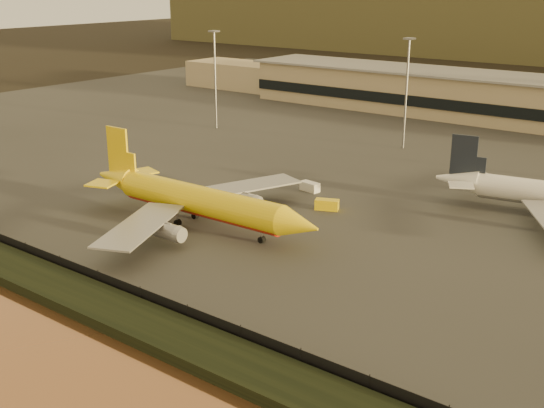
{
  "coord_description": "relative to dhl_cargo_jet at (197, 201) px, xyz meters",
  "views": [
    {
      "loc": [
        60.78,
        -63.25,
        38.3
      ],
      "look_at": [
        3.14,
        12.0,
        6.82
      ],
      "focal_mm": 45.0,
      "sensor_mm": 36.0,
      "label": 1
    }
  ],
  "objects": [
    {
      "name": "terminal_building",
      "position": [
        -2.58,
        113.68,
        1.91
      ],
      "size": [
        202.0,
        25.0,
        12.6
      ],
      "color": "tan",
      "rests_on": "tarmac"
    },
    {
      "name": "apron_light_masts",
      "position": [
        26.94,
        63.13,
        11.37
      ],
      "size": [
        152.2,
        12.2,
        25.4
      ],
      "color": "slate",
      "rests_on": "tarmac"
    },
    {
      "name": "perimeter_fence",
      "position": [
        11.94,
        -24.87,
        -3.04
      ],
      "size": [
        300.0,
        0.05,
        2.2
      ],
      "primitive_type": "cube",
      "color": "black",
      "rests_on": "tarmac"
    },
    {
      "name": "gse_vehicle_yellow",
      "position": [
        12.36,
        19.3,
        -3.23
      ],
      "size": [
        4.42,
        3.24,
        1.81
      ],
      "primitive_type": "cube",
      "rotation": [
        0.0,
        0.0,
        0.4
      ],
      "color": "yellow",
      "rests_on": "tarmac"
    },
    {
      "name": "tarmac",
      "position": [
        11.94,
        83.13,
        -4.24
      ],
      "size": [
        320.0,
        220.0,
        0.2
      ],
      "primitive_type": "cube",
      "color": "#2D2D2D",
      "rests_on": "ground"
    },
    {
      "name": "gse_vehicle_white",
      "position": [
        3.87,
        26.47,
        -3.27
      ],
      "size": [
        4.05,
        2.3,
        1.72
      ],
      "primitive_type": "cube",
      "rotation": [
        0.0,
        0.0,
        -0.16
      ],
      "color": "white",
      "rests_on": "tarmac"
    },
    {
      "name": "embankment",
      "position": [
        11.94,
        -28.87,
        -3.64
      ],
      "size": [
        320.0,
        7.0,
        1.4
      ],
      "primitive_type": "cube",
      "color": "black",
      "rests_on": "ground"
    },
    {
      "name": "dhl_cargo_jet",
      "position": [
        0.0,
        0.0,
        0.0
      ],
      "size": [
        46.25,
        45.44,
        13.85
      ],
      "rotation": [
        0.0,
        0.0,
        0.02
      ],
      "color": "yellow",
      "rests_on": "tarmac"
    },
    {
      "name": "ground",
      "position": [
        11.94,
        -11.87,
        -4.34
      ],
      "size": [
        900.0,
        900.0,
        0.0
      ],
      "primitive_type": "plane",
      "color": "black",
      "rests_on": "ground"
    }
  ]
}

